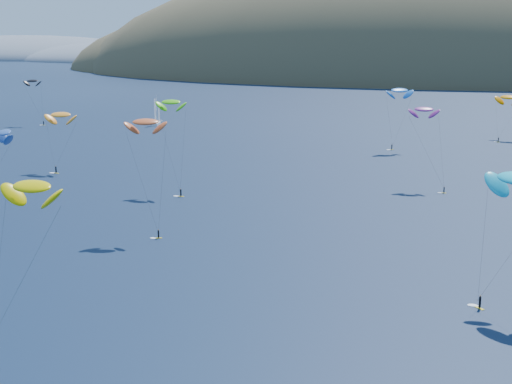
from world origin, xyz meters
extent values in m
ellipsoid|color=#3D3526|center=(20.00, 560.00, -12.60)|extent=(600.00, 300.00, 210.00)
ellipsoid|color=#3D3526|center=(-140.00, 590.00, -7.20)|extent=(340.00, 240.00, 120.00)
ellipsoid|color=slate|center=(-480.00, 760.00, -3.60)|extent=(400.00, 240.00, 60.00)
ellipsoid|color=slate|center=(-340.00, 720.00, -2.64)|extent=(240.00, 180.00, 44.00)
cube|color=white|center=(-72.74, 222.51, 0.39)|extent=(3.61, 8.69, 1.01)
cylinder|color=white|center=(-72.74, 223.08, 6.30)|extent=(0.16, 0.16, 11.81)
cube|color=yellow|center=(-61.20, 123.84, 0.04)|extent=(1.57, 0.48, 0.09)
cylinder|color=black|center=(-61.20, 123.84, 1.02)|extent=(0.37, 0.37, 1.67)
sphere|color=#8C6047|center=(-61.20, 123.84, 1.99)|extent=(0.28, 0.28, 0.28)
ellipsoid|color=orange|center=(-62.38, 130.15, 15.60)|extent=(9.45, 4.53, 5.23)
ellipsoid|color=#D5C200|center=(-9.37, 32.15, 19.60)|extent=(9.75, 5.55, 5.16)
cube|color=yellow|center=(-17.69, 107.25, 0.04)|extent=(1.48, 0.45, 0.08)
cylinder|color=black|center=(-17.69, 107.25, 0.97)|extent=(0.35, 0.35, 1.58)
sphere|color=#8C6047|center=(-17.69, 107.25, 1.88)|extent=(0.26, 0.26, 0.26)
ellipsoid|color=#47C70E|center=(-23.01, 115.75, 21.78)|extent=(7.66, 3.67, 4.24)
cube|color=yellow|center=(25.97, 187.09, 0.04)|extent=(1.41, 1.06, 0.08)
cylinder|color=black|center=(25.97, 187.09, 0.92)|extent=(0.33, 0.33, 1.50)
sphere|color=#8C6047|center=(25.97, 187.09, 1.79)|extent=(0.25, 0.25, 0.25)
ellipsoid|color=blue|center=(27.48, 189.65, 19.40)|extent=(10.10, 8.38, 5.13)
cube|color=yellow|center=(49.65, 53.72, 0.04)|extent=(1.41, 1.39, 0.08)
cylinder|color=black|center=(49.65, 53.72, 1.01)|extent=(0.36, 0.36, 1.64)
sphere|color=#8C6047|center=(49.65, 53.72, 1.96)|extent=(0.28, 0.28, 0.28)
cube|color=yellow|center=(43.54, 127.67, 0.03)|extent=(1.27, 0.47, 0.07)
cylinder|color=black|center=(43.54, 127.67, 0.82)|extent=(0.29, 0.29, 1.33)
sphere|color=#8C6047|center=(43.54, 127.67, 1.59)|extent=(0.22, 0.22, 0.22)
ellipsoid|color=#791F77|center=(37.36, 137.19, 19.41)|extent=(7.71, 4.08, 4.15)
cube|color=yellow|center=(-9.49, 73.99, 0.04)|extent=(1.37, 0.80, 0.07)
cylinder|color=black|center=(-9.49, 73.99, 0.87)|extent=(0.31, 0.31, 1.41)
sphere|color=#8C6047|center=(-9.49, 73.99, 1.69)|extent=(0.24, 0.24, 0.24)
ellipsoid|color=#C34E22|center=(-13.95, 79.79, 21.85)|extent=(8.69, 6.12, 4.41)
ellipsoid|color=#264C9B|center=(-58.26, 97.33, 15.46)|extent=(9.48, 9.04, 5.00)
cube|color=yellow|center=(60.88, 212.41, 0.04)|extent=(1.34, 1.04, 0.07)
cylinder|color=black|center=(60.88, 212.41, 0.88)|extent=(0.31, 0.31, 1.43)
sphere|color=#8C6047|center=(60.88, 212.41, 1.71)|extent=(0.24, 0.24, 0.24)
ellipsoid|color=orange|center=(63.81, 223.84, 14.78)|extent=(10.32, 8.72, 5.26)
cube|color=yellow|center=(-116.93, 208.64, 0.04)|extent=(1.40, 0.58, 0.08)
cylinder|color=black|center=(-116.93, 208.64, 0.89)|extent=(0.32, 0.32, 1.46)
sphere|color=#8C6047|center=(-116.93, 208.64, 1.74)|extent=(0.24, 0.24, 0.24)
ellipsoid|color=black|center=(-122.89, 211.97, 17.71)|extent=(7.70, 4.39, 4.07)
camera|label=1|loc=(43.66, -49.03, 40.69)|focal=50.00mm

